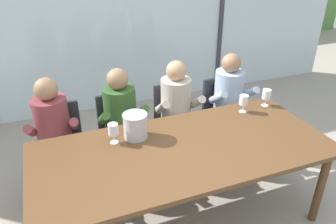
% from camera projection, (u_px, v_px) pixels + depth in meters
% --- Properties ---
extents(ground, '(14.00, 14.00, 0.00)m').
position_uv_depth(ground, '(148.00, 158.00, 3.81)').
color(ground, '#9E9384').
extents(window_glass_panel, '(7.61, 0.03, 2.60)m').
position_uv_depth(window_glass_panel, '(110.00, 19.00, 4.44)').
color(window_glass_panel, silver).
rests_on(window_glass_panel, ground).
extents(window_mullion_right, '(0.06, 0.06, 2.60)m').
position_uv_depth(window_mullion_right, '(221.00, 10.00, 4.97)').
color(window_mullion_right, '#38383D').
rests_on(window_mullion_right, ground).
extents(hillside_vineyard, '(13.61, 2.40, 1.54)m').
position_uv_depth(hillside_vineyard, '(79.00, 11.00, 7.68)').
color(hillside_vineyard, '#568942').
rests_on(hillside_vineyard, ground).
extents(dining_table, '(2.41, 1.07, 0.78)m').
position_uv_depth(dining_table, '(184.00, 154.00, 2.65)').
color(dining_table, brown).
rests_on(dining_table, ground).
extents(chair_near_curtain, '(0.48, 0.48, 0.86)m').
position_uv_depth(chair_near_curtain, '(61.00, 140.00, 3.22)').
color(chair_near_curtain, '#232328').
rests_on(chair_near_curtain, ground).
extents(chair_left_of_center, '(0.46, 0.46, 0.86)m').
position_uv_depth(chair_left_of_center, '(121.00, 129.00, 3.42)').
color(chair_left_of_center, '#232328').
rests_on(chair_left_of_center, ground).
extents(chair_center, '(0.48, 0.48, 0.86)m').
position_uv_depth(chair_center, '(175.00, 117.00, 3.64)').
color(chair_center, '#232328').
rests_on(chair_center, ground).
extents(chair_right_of_center, '(0.48, 0.48, 0.86)m').
position_uv_depth(chair_right_of_center, '(223.00, 109.00, 3.82)').
color(chair_right_of_center, '#232328').
rests_on(chair_right_of_center, ground).
extents(person_maroon_top, '(0.47, 0.62, 1.18)m').
position_uv_depth(person_maroon_top, '(54.00, 132.00, 3.03)').
color(person_maroon_top, brown).
rests_on(person_maroon_top, ground).
extents(person_olive_shirt, '(0.46, 0.61, 1.18)m').
position_uv_depth(person_olive_shirt, '(122.00, 120.00, 3.24)').
color(person_olive_shirt, '#2D5123').
rests_on(person_olive_shirt, ground).
extents(person_beige_jumper, '(0.48, 0.62, 1.18)m').
position_uv_depth(person_beige_jumper, '(178.00, 110.00, 3.43)').
color(person_beige_jumper, '#B7AD9E').
rests_on(person_beige_jumper, ground).
extents(person_pale_blue_shirt, '(0.48, 0.62, 1.18)m').
position_uv_depth(person_pale_blue_shirt, '(231.00, 100.00, 3.64)').
color(person_pale_blue_shirt, '#9EB2D1').
rests_on(person_pale_blue_shirt, ground).
extents(ice_bucket_primary, '(0.21, 0.21, 0.22)m').
position_uv_depth(ice_bucket_primary, '(135.00, 125.00, 2.71)').
color(ice_bucket_primary, '#B7B7BC').
rests_on(ice_bucket_primary, dining_table).
extents(wine_glass_by_left_taster, '(0.08, 0.08, 0.17)m').
position_uv_depth(wine_glass_by_left_taster, '(244.00, 101.00, 3.11)').
color(wine_glass_by_left_taster, silver).
rests_on(wine_glass_by_left_taster, dining_table).
extents(wine_glass_near_bucket, '(0.08, 0.08, 0.17)m').
position_uv_depth(wine_glass_near_bucket, '(113.00, 130.00, 2.63)').
color(wine_glass_near_bucket, silver).
rests_on(wine_glass_near_bucket, dining_table).
extents(wine_glass_center_pour, '(0.08, 0.08, 0.17)m').
position_uv_depth(wine_glass_center_pour, '(266.00, 95.00, 3.23)').
color(wine_glass_center_pour, silver).
rests_on(wine_glass_center_pour, dining_table).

